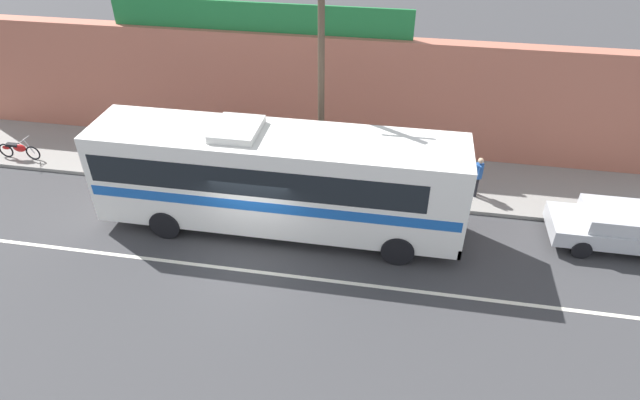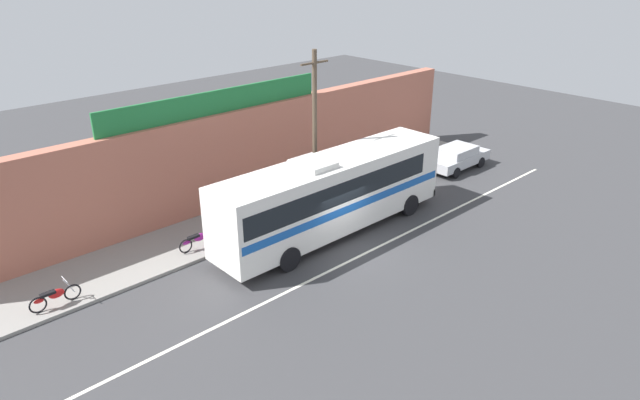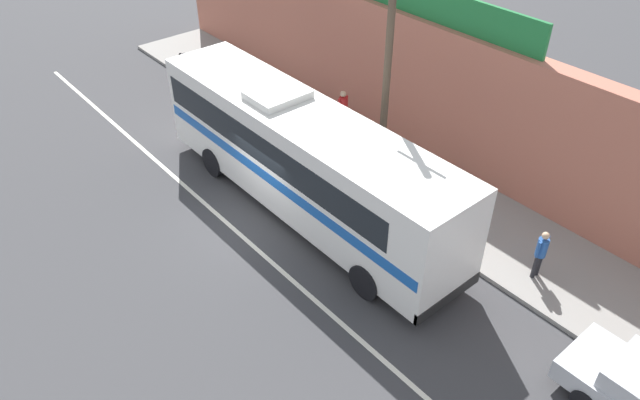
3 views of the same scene
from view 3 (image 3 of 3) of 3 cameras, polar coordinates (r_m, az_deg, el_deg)
The scene contains 10 objects.
ground_plane at distance 19.16m, azimuth -6.14°, elevation -1.87°, with size 70.00×70.00×0.00m, color #3A3A3D.
sidewalk_slab at distance 21.81m, azimuth 5.06°, elevation 3.82°, with size 30.00×3.60×0.14m, color gray.
storefront_facade at distance 22.07m, azimuth 9.46°, elevation 10.84°, with size 30.00×0.70×4.80m, color #B26651.
road_center_stripe at distance 18.84m, azimuth -8.13°, elevation -2.85°, with size 30.00×0.14×0.01m, color silver.
intercity_bus at distance 18.35m, azimuth -1.77°, elevation 4.36°, with size 11.97×2.60×3.78m.
utility_pole at distance 18.01m, azimuth 6.36°, elevation 10.99°, with size 1.60×0.22×7.70m.
motorcycle_green at distance 24.19m, azimuth -4.69°, elevation 8.80°, with size 1.88×0.56×0.94m.
motorcycle_blue at distance 28.76m, azimuth -12.48°, elevation 12.83°, with size 1.83×0.56×0.94m.
pedestrian_far_left at distance 17.42m, azimuth 20.35°, elevation -4.62°, with size 0.30×0.48×1.57m.
pedestrian_near_shop at distance 22.79m, azimuth 2.19°, elevation 8.72°, with size 0.30×0.48×1.75m.
Camera 3 is at (12.63, -8.00, 11.98)m, focal length 33.51 mm.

